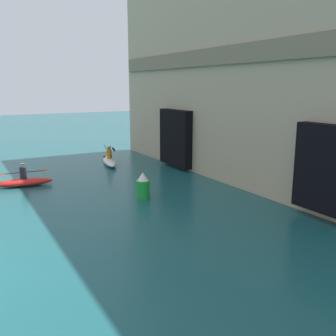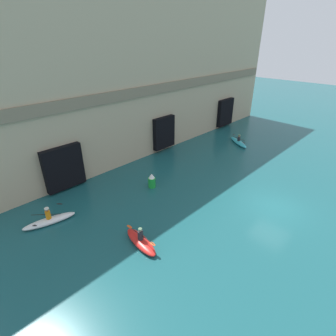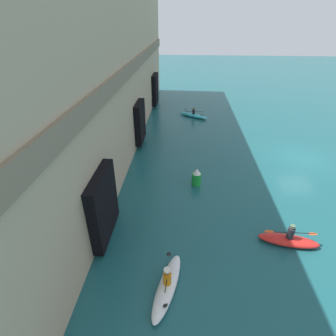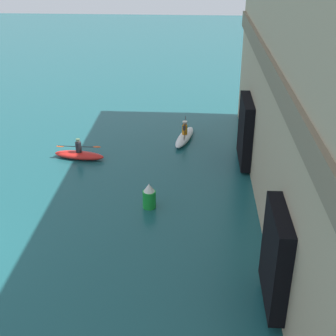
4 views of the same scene
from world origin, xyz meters
name	(u,v)px [view 4 (image 4 of 4)]	position (x,y,z in m)	size (l,w,h in m)	color
kayak_red	(79,154)	(-9.02, 4.00, 0.24)	(1.21, 2.89, 1.16)	red
kayak_white	(185,136)	(-11.90, 9.68, 0.25)	(3.30, 1.40, 1.23)	white
marker_buoy	(149,196)	(-4.17, 8.33, 0.56)	(0.59, 0.59, 1.20)	green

